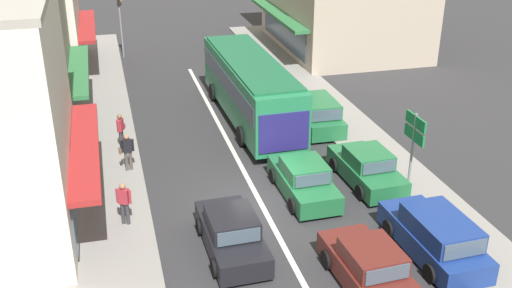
# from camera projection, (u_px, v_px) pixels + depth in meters

# --- Properties ---
(ground_plane) EXTENTS (140.00, 140.00, 0.00)m
(ground_plane) POSITION_uv_depth(u_px,v_px,m) (262.00, 206.00, 22.95)
(ground_plane) COLOR #2D2D30
(lane_centre_line) EXTENTS (0.20, 28.00, 0.01)m
(lane_centre_line) POSITION_uv_depth(u_px,v_px,m) (239.00, 161.00, 26.47)
(lane_centre_line) COLOR silver
(lane_centre_line) RESTS_ON ground
(sidewalk_left) EXTENTS (5.20, 44.00, 0.14)m
(sidewalk_left) POSITION_uv_depth(u_px,v_px,m) (80.00, 158.00, 26.64)
(sidewalk_left) COLOR gray
(sidewalk_left) RESTS_ON ground
(kerb_right) EXTENTS (2.80, 44.00, 0.12)m
(kerb_right) POSITION_uv_depth(u_px,v_px,m) (351.00, 129.00, 29.63)
(kerb_right) COLOR gray
(kerb_right) RESTS_ON ground
(shopfront_far_end) EXTENTS (8.20, 9.41, 8.58)m
(shopfront_far_end) POSITION_uv_depth(u_px,v_px,m) (16.00, 4.00, 36.64)
(shopfront_far_end) COLOR silver
(shopfront_far_end) RESTS_ON ground
(city_bus) EXTENTS (2.91, 10.91, 3.23)m
(city_bus) POSITION_uv_depth(u_px,v_px,m) (250.00, 85.00, 30.10)
(city_bus) COLOR #237A4C
(city_bus) RESTS_ON ground
(sedan_adjacent_lane_trail) EXTENTS (2.05, 4.28, 1.47)m
(sedan_adjacent_lane_trail) POSITION_uv_depth(u_px,v_px,m) (370.00, 269.00, 18.22)
(sedan_adjacent_lane_trail) COLOR #561E19
(sedan_adjacent_lane_trail) RESTS_ON ground
(sedan_behind_bus_mid) EXTENTS (1.95, 4.22, 1.47)m
(sedan_behind_bus_mid) POSITION_uv_depth(u_px,v_px,m) (304.00, 180.00, 23.47)
(sedan_behind_bus_mid) COLOR #1E6638
(sedan_behind_bus_mid) RESTS_ON ground
(sedan_queue_gap_filler) EXTENTS (1.96, 4.23, 1.47)m
(sedan_queue_gap_filler) POSITION_uv_depth(u_px,v_px,m) (232.00, 234.00, 19.99)
(sedan_queue_gap_filler) COLOR black
(sedan_queue_gap_filler) RESTS_ON ground
(parked_wagon_kerb_front) EXTENTS (2.05, 4.55, 1.58)m
(parked_wagon_kerb_front) POSITION_uv_depth(u_px,v_px,m) (435.00, 236.00, 19.72)
(parked_wagon_kerb_front) COLOR navy
(parked_wagon_kerb_front) RESTS_ON ground
(parked_sedan_kerb_second) EXTENTS (2.01, 4.26, 1.47)m
(parked_sedan_kerb_second) POSITION_uv_depth(u_px,v_px,m) (367.00, 168.00, 24.42)
(parked_sedan_kerb_second) COLOR #1E6638
(parked_sedan_kerb_second) RESTS_ON ground
(parked_wagon_kerb_third) EXTENTS (2.03, 4.55, 1.58)m
(parked_wagon_kerb_third) POSITION_uv_depth(u_px,v_px,m) (316.00, 113.00, 29.71)
(parked_wagon_kerb_third) COLOR #1E6638
(parked_wagon_kerb_third) RESTS_ON ground
(traffic_light_downstreet) EXTENTS (0.32, 0.24, 4.20)m
(traffic_light_downstreet) POSITION_uv_depth(u_px,v_px,m) (120.00, 16.00, 40.16)
(traffic_light_downstreet) COLOR gray
(traffic_light_downstreet) RESTS_ON ground
(directional_road_sign) EXTENTS (0.10, 1.40, 3.60)m
(directional_road_sign) POSITION_uv_depth(u_px,v_px,m) (414.00, 136.00, 22.29)
(directional_road_sign) COLOR gray
(directional_road_sign) RESTS_ON ground
(pedestrian_with_handbag_near) EXTENTS (0.65, 0.30, 1.63)m
(pedestrian_with_handbag_near) POSITION_uv_depth(u_px,v_px,m) (127.00, 150.00, 25.04)
(pedestrian_with_handbag_near) COLOR #4C4742
(pedestrian_with_handbag_near) RESTS_ON sidewalk_left
(pedestrian_browsing_midblock) EXTENTS (0.40, 0.65, 1.63)m
(pedestrian_browsing_midblock) POSITION_uv_depth(u_px,v_px,m) (121.00, 129.00, 27.11)
(pedestrian_browsing_midblock) COLOR #333338
(pedestrian_browsing_midblock) RESTS_ON sidewalk_left
(pedestrian_far_walker) EXTENTS (0.52, 0.35, 1.63)m
(pedestrian_far_walker) POSITION_uv_depth(u_px,v_px,m) (124.00, 201.00, 21.17)
(pedestrian_far_walker) COLOR #333338
(pedestrian_far_walker) RESTS_ON sidewalk_left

